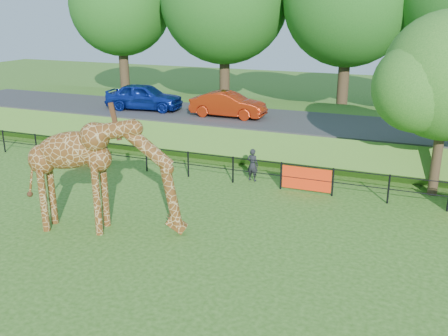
{
  "coord_description": "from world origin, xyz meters",
  "views": [
    {
      "loc": [
        6.8,
        -9.82,
        6.77
      ],
      "look_at": [
        1.26,
        3.91,
        2.0
      ],
      "focal_mm": 40.0,
      "sensor_mm": 36.0,
      "label": 1
    }
  ],
  "objects_px": {
    "visitor": "(253,165)",
    "giraffe": "(104,176)",
    "car_blue": "(144,97)",
    "car_red": "(228,104)"
  },
  "relations": [
    {
      "from": "car_blue",
      "to": "visitor",
      "type": "bearing_deg",
      "value": -129.35
    },
    {
      "from": "giraffe",
      "to": "visitor",
      "type": "relative_size",
      "value": 3.77
    },
    {
      "from": "giraffe",
      "to": "car_blue",
      "type": "bearing_deg",
      "value": 100.63
    },
    {
      "from": "car_blue",
      "to": "visitor",
      "type": "xyz_separation_m",
      "value": [
        8.04,
        -5.15,
        -1.46
      ]
    },
    {
      "from": "car_red",
      "to": "car_blue",
      "type": "bearing_deg",
      "value": 89.42
    },
    {
      "from": "car_red",
      "to": "visitor",
      "type": "distance_m",
      "value": 6.11
    },
    {
      "from": "visitor",
      "to": "car_red",
      "type": "bearing_deg",
      "value": -49.63
    },
    {
      "from": "car_red",
      "to": "visitor",
      "type": "xyz_separation_m",
      "value": [
        3.09,
        -5.09,
        -1.38
      ]
    },
    {
      "from": "giraffe",
      "to": "visitor",
      "type": "bearing_deg",
      "value": 51.99
    },
    {
      "from": "visitor",
      "to": "giraffe",
      "type": "bearing_deg",
      "value": 75.54
    }
  ]
}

